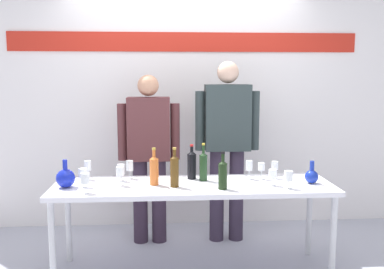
% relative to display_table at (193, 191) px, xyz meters
% --- Properties ---
extents(back_wall, '(5.22, 0.11, 3.00)m').
position_rel_display_table_xyz_m(back_wall, '(0.00, 1.24, 0.81)').
color(back_wall, white).
rests_on(back_wall, ground).
extents(display_table, '(2.27, 0.65, 0.75)m').
position_rel_display_table_xyz_m(display_table, '(0.00, 0.00, 0.00)').
color(display_table, white).
rests_on(display_table, ground).
extents(decanter_blue_left, '(0.15, 0.15, 0.22)m').
position_rel_display_table_xyz_m(decanter_blue_left, '(-1.01, -0.04, 0.14)').
color(decanter_blue_left, '#1524B2').
rests_on(decanter_blue_left, display_table).
extents(decanter_blue_right, '(0.11, 0.11, 0.19)m').
position_rel_display_table_xyz_m(decanter_blue_right, '(0.97, -0.04, 0.12)').
color(decanter_blue_right, '#162C9E').
rests_on(decanter_blue_right, display_table).
extents(presenter_left, '(0.59, 0.22, 1.63)m').
position_rel_display_table_xyz_m(presenter_left, '(-0.38, 0.68, 0.24)').
color(presenter_left, '#322435').
rests_on(presenter_left, ground).
extents(presenter_right, '(0.62, 0.22, 1.76)m').
position_rel_display_table_xyz_m(presenter_right, '(0.38, 0.68, 0.33)').
color(presenter_right, '#33283A').
rests_on(presenter_right, ground).
extents(wine_bottle_0, '(0.07, 0.07, 0.32)m').
position_rel_display_table_xyz_m(wine_bottle_0, '(0.09, 0.12, 0.19)').
color(wine_bottle_0, '#1C391B').
rests_on(wine_bottle_0, display_table).
extents(wine_bottle_1, '(0.07, 0.07, 0.30)m').
position_rel_display_table_xyz_m(wine_bottle_1, '(-0.32, -0.00, 0.19)').
color(wine_bottle_1, orange).
rests_on(wine_bottle_1, display_table).
extents(wine_bottle_2, '(0.08, 0.08, 0.30)m').
position_rel_display_table_xyz_m(wine_bottle_2, '(0.00, 0.18, 0.19)').
color(wine_bottle_2, black).
rests_on(wine_bottle_2, display_table).
extents(wine_bottle_3, '(0.07, 0.07, 0.30)m').
position_rel_display_table_xyz_m(wine_bottle_3, '(0.22, -0.17, 0.18)').
color(wine_bottle_3, black).
rests_on(wine_bottle_3, display_table).
extents(wine_bottle_4, '(0.07, 0.07, 0.32)m').
position_rel_display_table_xyz_m(wine_bottle_4, '(-0.15, -0.07, 0.20)').
color(wine_bottle_4, '#523511').
rests_on(wine_bottle_4, display_table).
extents(wine_glass_left_0, '(0.06, 0.06, 0.14)m').
position_rel_display_table_xyz_m(wine_glass_left_0, '(-0.60, 0.15, 0.16)').
color(wine_glass_left_0, white).
rests_on(wine_glass_left_0, display_table).
extents(wine_glass_left_1, '(0.06, 0.06, 0.16)m').
position_rel_display_table_xyz_m(wine_glass_left_1, '(-0.53, 0.23, 0.17)').
color(wine_glass_left_1, white).
rests_on(wine_glass_left_1, display_table).
extents(wine_glass_left_2, '(0.07, 0.07, 0.15)m').
position_rel_display_table_xyz_m(wine_glass_left_2, '(-0.59, -0.01, 0.17)').
color(wine_glass_left_2, white).
rests_on(wine_glass_left_2, display_table).
extents(wine_glass_left_3, '(0.07, 0.07, 0.15)m').
position_rel_display_table_xyz_m(wine_glass_left_3, '(-0.88, -0.03, 0.17)').
color(wine_glass_left_3, white).
rests_on(wine_glass_left_3, display_table).
extents(wine_glass_left_4, '(0.07, 0.07, 0.15)m').
position_rel_display_table_xyz_m(wine_glass_left_4, '(-0.83, -0.22, 0.17)').
color(wine_glass_left_4, white).
rests_on(wine_glass_left_4, display_table).
extents(wine_glass_left_5, '(0.06, 0.06, 0.16)m').
position_rel_display_table_xyz_m(wine_glass_left_5, '(-0.88, 0.22, 0.17)').
color(wine_glass_left_5, white).
rests_on(wine_glass_left_5, display_table).
extents(wine_glass_right_0, '(0.07, 0.07, 0.13)m').
position_rel_display_table_xyz_m(wine_glass_right_0, '(0.63, -0.09, 0.15)').
color(wine_glass_right_0, white).
rests_on(wine_glass_right_0, display_table).
extents(wine_glass_right_1, '(0.06, 0.06, 0.14)m').
position_rel_display_table_xyz_m(wine_glass_right_1, '(0.59, 0.13, 0.16)').
color(wine_glass_right_1, white).
rests_on(wine_glass_right_1, display_table).
extents(wine_glass_right_2, '(0.06, 0.06, 0.15)m').
position_rel_display_table_xyz_m(wine_glass_right_2, '(0.71, 0.14, 0.17)').
color(wine_glass_right_2, white).
rests_on(wine_glass_right_2, display_table).
extents(wine_glass_right_3, '(0.06, 0.06, 0.16)m').
position_rel_display_table_xyz_m(wine_glass_right_3, '(0.49, 0.14, 0.17)').
color(wine_glass_right_3, white).
rests_on(wine_glass_right_3, display_table).
extents(wine_glass_right_4, '(0.07, 0.07, 0.14)m').
position_rel_display_table_xyz_m(wine_glass_right_4, '(0.73, -0.19, 0.16)').
color(wine_glass_right_4, white).
rests_on(wine_glass_right_4, display_table).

